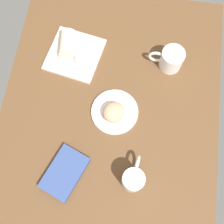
{
  "coord_description": "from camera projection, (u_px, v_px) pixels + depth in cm",
  "views": [
    {
      "loc": [
        42.14,
        6.29,
        121.21
      ],
      "look_at": [
        5.85,
        1.08,
        7.0
      ],
      "focal_mm": 47.72,
      "sensor_mm": 36.0,
      "label": 1
    }
  ],
  "objects": [
    {
      "name": "scone_pastry",
      "position": [
        114.0,
        112.0,
        1.19
      ],
      "size": [
        12.23,
        12.11,
        5.83
      ],
      "primitive_type": "ellipsoid",
      "rotation": [
        0.0,
        0.0,
        5.7
      ],
      "color": "tan",
      "rests_on": "round_plate"
    },
    {
      "name": "second_mug",
      "position": [
        171.0,
        59.0,
        1.25
      ],
      "size": [
        9.59,
        14.82,
        9.92
      ],
      "color": "white",
      "rests_on": "dining_table"
    },
    {
      "name": "breakfast_wrap",
      "position": [
        68.0,
        44.0,
        1.27
      ],
      "size": [
        11.9,
        7.84,
        6.74
      ],
      "primitive_type": "cylinder",
      "rotation": [
        1.57,
        0.0,
        4.81
      ],
      "color": "beige",
      "rests_on": "square_plate"
    },
    {
      "name": "sauce_cup",
      "position": [
        81.0,
        60.0,
        1.27
      ],
      "size": [
        5.53,
        5.53,
        2.27
      ],
      "color": "silver",
      "rests_on": "square_plate"
    },
    {
      "name": "square_plate",
      "position": [
        75.0,
        55.0,
        1.3
      ],
      "size": [
        25.78,
        25.78,
        1.6
      ],
      "primitive_type": "cube",
      "rotation": [
        0.0,
        0.0,
        -0.18
      ],
      "color": "silver",
      "rests_on": "dining_table"
    },
    {
      "name": "round_plate",
      "position": [
        115.0,
        112.0,
        1.22
      ],
      "size": [
        19.32,
        19.32,
        1.4
      ],
      "primitive_type": "cylinder",
      "color": "white",
      "rests_on": "dining_table"
    },
    {
      "name": "dining_table",
      "position": [
        111.0,
        102.0,
        1.27
      ],
      "size": [
        110.0,
        90.0,
        4.0
      ],
      "primitive_type": "cube",
      "color": "brown",
      "rests_on": "ground"
    },
    {
      "name": "book_stack",
      "position": [
        65.0,
        173.0,
        1.14
      ],
      "size": [
        22.12,
        18.34,
        2.41
      ],
      "color": "#33477F",
      "rests_on": "dining_table"
    },
    {
      "name": "coffee_mug",
      "position": [
        133.0,
        179.0,
        1.1
      ],
      "size": [
        13.69,
        8.25,
        10.4
      ],
      "color": "white",
      "rests_on": "dining_table"
    }
  ]
}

